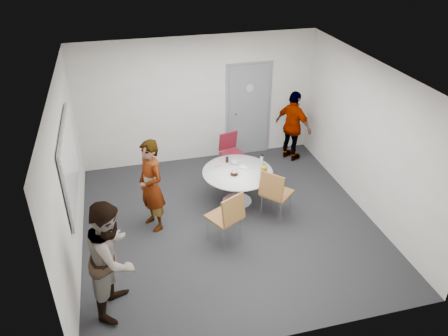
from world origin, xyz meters
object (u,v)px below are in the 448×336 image
object	(u,v)px
table	(240,175)
door	(248,110)
person_right	(293,126)
chair_far	(231,149)
chair_near_left	(228,214)
person_main	(151,186)
whiteboard	(70,163)
person_left	(113,257)
chair_near_right	(274,191)

from	to	relation	value
table	door	bearing A→B (deg)	68.62
door	person_right	world-z (taller)	door
table	chair_far	world-z (taller)	table
chair_near_left	person_main	world-z (taller)	person_main
whiteboard	person_left	size ratio (longest dim) A/B	1.11
door	chair_near_right	size ratio (longest dim) A/B	2.17
person_left	chair_near_right	bearing A→B (deg)	-44.47
door	table	size ratio (longest dim) A/B	1.65
chair_near_right	person_right	world-z (taller)	person_right
chair_near_right	person_main	world-z (taller)	person_main
chair_near_left	person_main	distance (m)	1.38
person_main	person_right	distance (m)	3.64
chair_near_left	person_right	distance (m)	3.27
chair_near_left	table	bearing A→B (deg)	37.76
table	person_right	size ratio (longest dim) A/B	0.82
whiteboard	table	size ratio (longest dim) A/B	1.48
chair_far	person_right	distance (m)	1.50
table	person_main	distance (m)	1.68
chair_far	person_main	size ratio (longest dim) A/B	0.54
person_main	person_left	world-z (taller)	person_left
whiteboard	person_right	bearing A→B (deg)	21.64
door	chair_near_left	size ratio (longest dim) A/B	2.16
whiteboard	person_main	distance (m)	1.34
chair_near_left	person_main	xyz separation A→B (m)	(-1.11, 0.79, 0.22)
table	chair_far	xyz separation A→B (m)	(0.13, 1.13, -0.05)
door	person_left	bearing A→B (deg)	-128.10
chair_near_left	person_left	bearing A→B (deg)	178.11
chair_near_right	person_left	distance (m)	3.06
chair_far	chair_near_right	bearing A→B (deg)	85.69
person_main	table	bearing A→B (deg)	77.21
chair_near_left	person_right	xyz separation A→B (m)	(2.11, 2.49, 0.18)
person_main	person_left	size ratio (longest dim) A/B	0.96
table	chair_near_left	world-z (taller)	table
chair_near_left	chair_near_right	distance (m)	1.06
table	person_right	bearing A→B (deg)	40.62
person_left	person_right	distance (m)	5.15
whiteboard	chair_far	size ratio (longest dim) A/B	2.15
chair_near_right	chair_far	bearing A→B (deg)	148.44
whiteboard	chair_far	xyz separation A→B (m)	(2.95, 1.51, -0.91)
whiteboard	chair_near_left	xyz separation A→B (m)	(2.30, -0.74, -0.85)
door	person_main	world-z (taller)	door
chair_near_right	person_left	bearing A→B (deg)	-105.27
chair_near_left	chair_near_right	bearing A→B (deg)	-1.27
chair_near_left	person_left	size ratio (longest dim) A/B	0.57
whiteboard	person_right	xyz separation A→B (m)	(4.41, 1.75, -0.67)
table	chair_near_left	bearing A→B (deg)	-114.57
door	chair_far	xyz separation A→B (m)	(-0.61, -0.77, -0.49)
chair_near_left	chair_far	size ratio (longest dim) A/B	1.11
whiteboard	chair_far	distance (m)	3.44
person_right	person_left	bearing A→B (deg)	100.74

